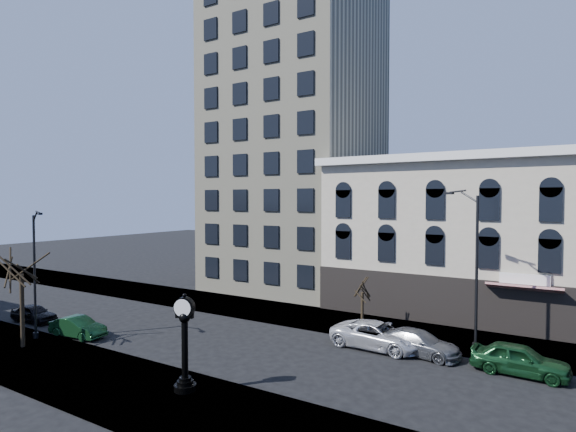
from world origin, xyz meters
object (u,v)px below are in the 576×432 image
Objects in this scene: street_lamp_near at (36,241)px; car_near_a at (34,313)px; car_near_b at (78,327)px; street_clock at (185,347)px.

street_lamp_near is 8.09m from car_near_a.
street_lamp_near is 2.21× the size of car_near_a.
car_near_b is (1.16, 2.02, -5.84)m from street_lamp_near.
car_near_b reaches higher than car_near_a.
street_lamp_near is at bearing -121.89° from car_near_a.
street_clock reaches higher than car_near_b.
street_clock is at bearing 16.09° from street_lamp_near.
car_near_a is 6.15m from car_near_b.
car_near_a is at bearing 78.63° from car_near_b.
car_near_a is at bearing 171.79° from street_lamp_near.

